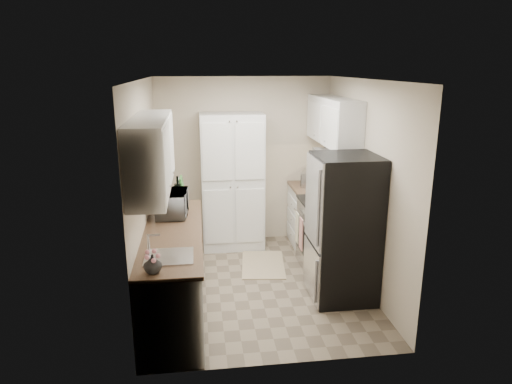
# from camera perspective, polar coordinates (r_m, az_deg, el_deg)

# --- Properties ---
(ground) EXTENTS (3.20, 3.20, 0.00)m
(ground) POSITION_cam_1_polar(r_m,az_deg,el_deg) (5.84, 0.21, -11.44)
(ground) COLOR #7A6B56
(ground) RESTS_ON ground
(room_shell) EXTENTS (2.64, 3.24, 2.52)m
(room_shell) POSITION_cam_1_polar(r_m,az_deg,el_deg) (5.29, 0.05, 4.38)
(room_shell) COLOR beige
(room_shell) RESTS_ON ground
(pantry_cabinet) EXTENTS (0.90, 0.55, 2.00)m
(pantry_cabinet) POSITION_cam_1_polar(r_m,az_deg,el_deg) (6.70, -2.97, 1.26)
(pantry_cabinet) COLOR silver
(pantry_cabinet) RESTS_ON ground
(base_cabinet_left) EXTENTS (0.60, 2.30, 0.88)m
(base_cabinet_left) POSITION_cam_1_polar(r_m,az_deg,el_deg) (5.23, -10.12, -9.73)
(base_cabinet_left) COLOR silver
(base_cabinet_left) RESTS_ON ground
(countertop_left) EXTENTS (0.63, 2.33, 0.04)m
(countertop_left) POSITION_cam_1_polar(r_m,az_deg,el_deg) (5.05, -10.37, -5.00)
(countertop_left) COLOR brown
(countertop_left) RESTS_ON base_cabinet_left
(base_cabinet_right) EXTENTS (0.60, 0.80, 0.88)m
(base_cabinet_right) POSITION_cam_1_polar(r_m,az_deg,el_deg) (6.93, 7.05, -3.18)
(base_cabinet_right) COLOR silver
(base_cabinet_right) RESTS_ON ground
(countertop_right) EXTENTS (0.63, 0.83, 0.04)m
(countertop_right) POSITION_cam_1_polar(r_m,az_deg,el_deg) (6.80, 7.18, 0.50)
(countertop_right) COLOR brown
(countertop_right) RESTS_ON base_cabinet_right
(electric_range) EXTENTS (0.71, 0.78, 1.13)m
(electric_range) POSITION_cam_1_polar(r_m,az_deg,el_deg) (6.19, 8.75, -5.20)
(electric_range) COLOR #B7B7BC
(electric_range) RESTS_ON ground
(refrigerator) EXTENTS (0.70, 0.72, 1.70)m
(refrigerator) POSITION_cam_1_polar(r_m,az_deg,el_deg) (5.33, 10.90, -4.48)
(refrigerator) COLOR #B7B7BC
(refrigerator) RESTS_ON ground
(microwave) EXTENTS (0.38, 0.54, 0.29)m
(microwave) POSITION_cam_1_polar(r_m,az_deg,el_deg) (5.51, -10.44, -1.45)
(microwave) COLOR #B1B2B6
(microwave) RESTS_ON countertop_left
(wine_bottle) EXTENTS (0.09, 0.09, 0.34)m
(wine_bottle) POSITION_cam_1_polar(r_m,az_deg,el_deg) (5.94, -9.74, 0.06)
(wine_bottle) COLOR black
(wine_bottle) RESTS_ON countertop_left
(flower_vase) EXTENTS (0.20, 0.20, 0.16)m
(flower_vase) POSITION_cam_1_polar(r_m,az_deg,el_deg) (4.07, -12.80, -8.76)
(flower_vase) COLOR white
(flower_vase) RESTS_ON countertop_left
(cutting_board) EXTENTS (0.03, 0.26, 0.33)m
(cutting_board) POSITION_cam_1_polar(r_m,az_deg,el_deg) (6.07, -9.13, 0.37)
(cutting_board) COLOR #3B8735
(cutting_board) RESTS_ON countertop_left
(toaster_oven) EXTENTS (0.42, 0.47, 0.22)m
(toaster_oven) POSITION_cam_1_polar(r_m,az_deg,el_deg) (6.83, 7.10, 1.71)
(toaster_oven) COLOR #AAAAAF
(toaster_oven) RESTS_ON countertop_right
(fruit_basket) EXTENTS (0.25, 0.25, 0.10)m
(fruit_basket) POSITION_cam_1_polar(r_m,az_deg,el_deg) (6.78, 7.36, 3.00)
(fruit_basket) COLOR #D78400
(fruit_basket) RESTS_ON toaster_oven
(kitchen_mat) EXTENTS (0.67, 0.97, 0.01)m
(kitchen_mat) POSITION_cam_1_polar(r_m,az_deg,el_deg) (6.35, 0.89, -9.04)
(kitchen_mat) COLOR tan
(kitchen_mat) RESTS_ON ground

